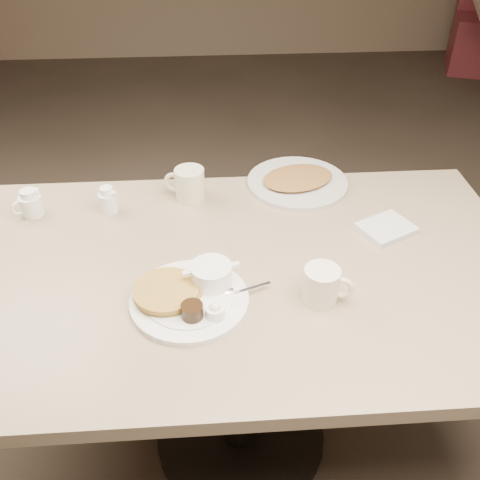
{
  "coord_description": "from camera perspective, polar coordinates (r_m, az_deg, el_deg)",
  "views": [
    {
      "loc": [
        -0.07,
        -1.03,
        1.62
      ],
      "look_at": [
        0.0,
        0.02,
        0.82
      ],
      "focal_mm": 39.47,
      "sensor_mm": 36.0,
      "label": 1
    }
  ],
  "objects": [
    {
      "name": "diner_table",
      "position": [
        1.46,
        0.05,
        -7.98
      ],
      "size": [
        1.5,
        0.9,
        0.75
      ],
      "color": "tan",
      "rests_on": "ground"
    },
    {
      "name": "main_plate",
      "position": [
        1.25,
        -5.35,
        -5.68
      ],
      "size": [
        0.36,
        0.33,
        0.07
      ],
      "color": "white",
      "rests_on": "diner_table"
    },
    {
      "name": "coffee_mug_near",
      "position": [
        1.24,
        8.89,
        -4.8
      ],
      "size": [
        0.13,
        0.1,
        0.09
      ],
      "color": "white",
      "rests_on": "diner_table"
    },
    {
      "name": "napkin",
      "position": [
        1.52,
        15.52,
        1.2
      ],
      "size": [
        0.18,
        0.16,
        0.02
      ],
      "color": "silver",
      "rests_on": "diner_table"
    },
    {
      "name": "coffee_mug_far",
      "position": [
        1.59,
        -5.56,
        6.0
      ],
      "size": [
        0.14,
        0.11,
        0.1
      ],
      "color": "beige",
      "rests_on": "diner_table"
    },
    {
      "name": "creamer_left",
      "position": [
        1.63,
        -21.71,
        3.66
      ],
      "size": [
        0.09,
        0.08,
        0.08
      ],
      "color": "white",
      "rests_on": "diner_table"
    },
    {
      "name": "creamer_right",
      "position": [
        1.58,
        -14.1,
        4.16
      ],
      "size": [
        0.07,
        0.07,
        0.08
      ],
      "color": "white",
      "rests_on": "diner_table"
    },
    {
      "name": "hash_plate",
      "position": [
        1.68,
        6.23,
        6.37
      ],
      "size": [
        0.4,
        0.4,
        0.04
      ],
      "color": "#B8B8B5",
      "rests_on": "diner_table"
    }
  ]
}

